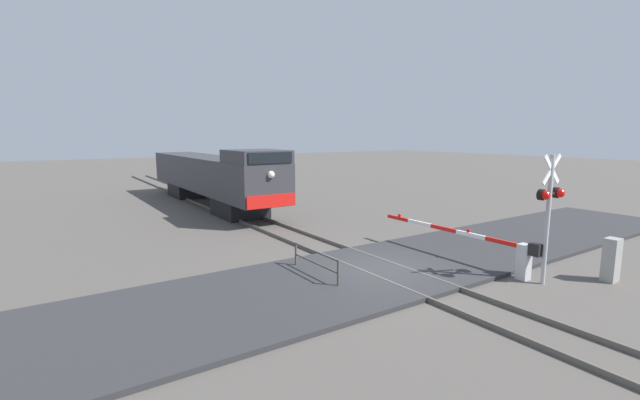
{
  "coord_description": "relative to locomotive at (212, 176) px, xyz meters",
  "views": [
    {
      "loc": [
        -9.66,
        -10.61,
        4.7
      ],
      "look_at": [
        1.02,
        5.35,
        1.73
      ],
      "focal_mm": 24.03,
      "sensor_mm": 36.0,
      "label": 1
    }
  ],
  "objects": [
    {
      "name": "ground_plane",
      "position": [
        0.0,
        -16.56,
        -1.99
      ],
      "size": [
        160.0,
        160.0,
        0.0
      ],
      "primitive_type": "plane",
      "color": "#514C47"
    },
    {
      "name": "rail_track_left",
      "position": [
        -0.72,
        -16.56,
        -1.92
      ],
      "size": [
        0.08,
        80.0,
        0.15
      ],
      "primitive_type": "cube",
      "color": "#59544C",
      "rests_on": "ground_plane"
    },
    {
      "name": "rail_track_right",
      "position": [
        0.72,
        -16.56,
        -1.92
      ],
      "size": [
        0.08,
        80.0,
        0.15
      ],
      "primitive_type": "cube",
      "color": "#59544C",
      "rests_on": "ground_plane"
    },
    {
      "name": "road_surface",
      "position": [
        0.0,
        -16.56,
        -1.92
      ],
      "size": [
        36.0,
        5.5,
        0.14
      ],
      "primitive_type": "cube",
      "color": "#2D2D30",
      "rests_on": "ground_plane"
    },
    {
      "name": "locomotive",
      "position": [
        0.0,
        0.0,
        0.0
      ],
      "size": [
        2.8,
        17.65,
        3.87
      ],
      "color": "black",
      "rests_on": "ground_plane"
    },
    {
      "name": "crossing_signal",
      "position": [
        3.42,
        -20.32,
        0.57
      ],
      "size": [
        1.18,
        0.33,
        4.11
      ],
      "color": "#ADADB2",
      "rests_on": "ground_plane"
    },
    {
      "name": "crossing_gate",
      "position": [
        3.31,
        -18.67,
        -1.17
      ],
      "size": [
        0.36,
        6.94,
        1.29
      ],
      "color": "silver",
      "rests_on": "ground_plane"
    },
    {
      "name": "utility_cabinet",
      "position": [
        5.46,
        -21.36,
        -1.28
      ],
      "size": [
        0.48,
        0.4,
        1.42
      ],
      "primitive_type": "cube",
      "color": "#999993",
      "rests_on": "ground_plane"
    },
    {
      "name": "guard_railing",
      "position": [
        -2.28,
        -15.87,
        -1.37
      ],
      "size": [
        0.08,
        2.59,
        0.95
      ],
      "color": "#4C4742",
      "rests_on": "ground_plane"
    }
  ]
}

